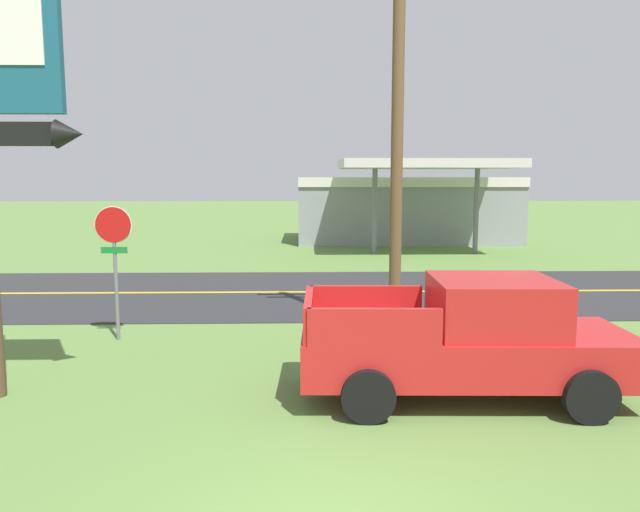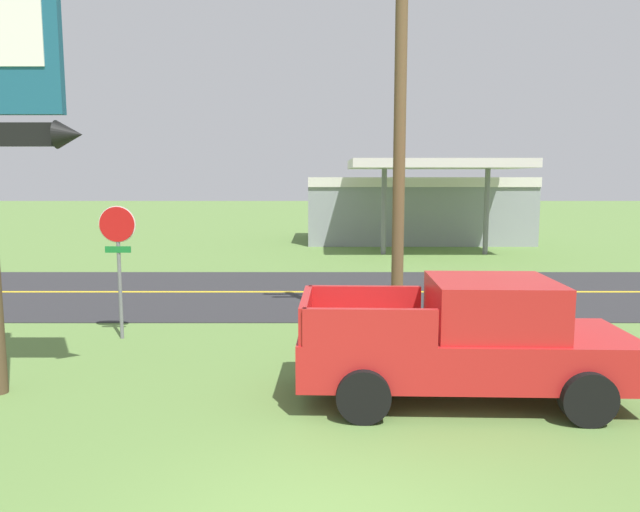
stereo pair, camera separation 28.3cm
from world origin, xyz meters
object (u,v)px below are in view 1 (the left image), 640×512
(stop_sign, at_px, (114,249))
(utility_pole, at_px, (398,101))
(pickup_red_parked_on_lawn, at_px, (468,340))
(gas_station, at_px, (405,207))

(stop_sign, bearing_deg, utility_pole, -0.19)
(pickup_red_parked_on_lawn, bearing_deg, stop_sign, 151.35)
(pickup_red_parked_on_lawn, bearing_deg, utility_pole, 99.93)
(stop_sign, height_order, gas_station, gas_station)
(gas_station, xyz_separation_m, pickup_red_parked_on_lawn, (-3.05, -24.34, -0.98))
(utility_pole, height_order, gas_station, utility_pole)
(utility_pole, relative_size, pickup_red_parked_on_lawn, 1.86)
(utility_pole, bearing_deg, gas_station, 79.88)
(utility_pole, bearing_deg, stop_sign, 179.81)
(gas_station, bearing_deg, pickup_red_parked_on_lawn, -97.14)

